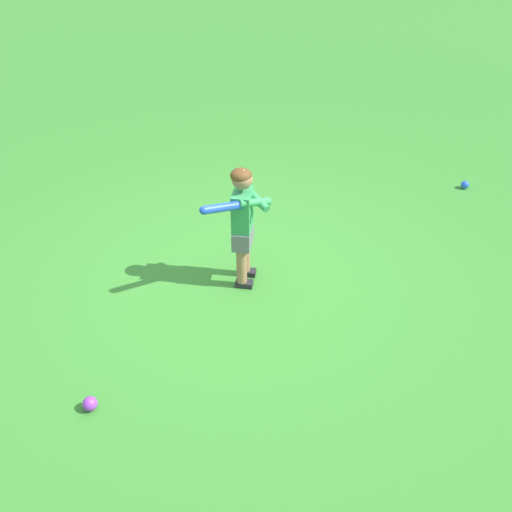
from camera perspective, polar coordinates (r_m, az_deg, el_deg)
ground_plane at (r=5.07m, az=-1.66°, el=-1.91°), size 40.00×40.00×0.00m
child_batter at (r=4.63m, az=-1.38°, el=3.92°), size 0.63×0.34×1.08m
play_ball_near_batter at (r=4.06m, az=-16.43°, el=-14.13°), size 0.10×0.10×0.10m
play_ball_behind_batter at (r=6.88m, az=20.37°, el=6.77°), size 0.09×0.09×0.09m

